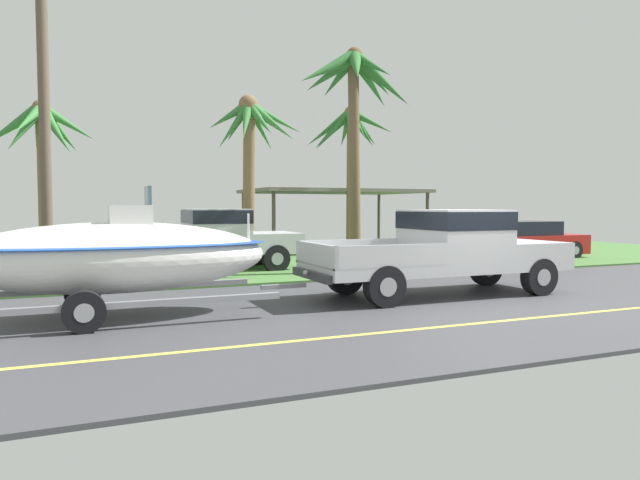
# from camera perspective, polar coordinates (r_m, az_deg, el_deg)

# --- Properties ---
(ground) EXTENTS (36.00, 22.00, 0.11)m
(ground) POSITION_cam_1_polar(r_m,az_deg,el_deg) (19.38, -0.12, -2.36)
(ground) COLOR #424247
(pickup_truck_towing) EXTENTS (6.00, 2.05, 1.84)m
(pickup_truck_towing) POSITION_cam_1_polar(r_m,az_deg,el_deg) (12.88, 12.92, -0.68)
(pickup_truck_towing) COLOR silver
(pickup_truck_towing) RESTS_ON ground
(boat_on_trailer) EXTENTS (6.42, 2.38, 2.26)m
(boat_on_trailer) POSITION_cam_1_polar(r_m,az_deg,el_deg) (10.46, -19.68, -1.57)
(boat_on_trailer) COLOR gray
(boat_on_trailer) RESTS_ON ground
(parked_pickup_background) EXTENTS (5.86, 2.04, 1.85)m
(parked_pickup_background) POSITION_cam_1_polar(r_m,az_deg,el_deg) (17.21, -10.33, 0.34)
(parked_pickup_background) COLOR silver
(parked_pickup_background) RESTS_ON ground
(parked_sedan_near) EXTENTS (4.61, 1.91, 1.38)m
(parked_sedan_near) POSITION_cam_1_polar(r_m,az_deg,el_deg) (22.23, 19.32, -0.05)
(parked_sedan_near) COLOR #B21E19
(parked_sedan_near) RESTS_ON ground
(carport_awning) EXTENTS (7.22, 4.67, 2.62)m
(carport_awning) POSITION_cam_1_polar(r_m,az_deg,el_deg) (24.64, 1.31, 4.69)
(carport_awning) COLOR #4C4238
(carport_awning) RESTS_ON ground
(palm_tree_near_left) EXTENTS (3.23, 3.37, 4.84)m
(palm_tree_near_left) POSITION_cam_1_polar(r_m,az_deg,el_deg) (17.90, -25.95, 8.97)
(palm_tree_near_left) COLOR brown
(palm_tree_near_left) RESTS_ON ground
(palm_tree_near_right) EXTENTS (3.34, 3.06, 5.72)m
(palm_tree_near_right) POSITION_cam_1_polar(r_m,az_deg,el_deg) (20.15, -6.79, 10.07)
(palm_tree_near_right) COLOR brown
(palm_tree_near_right) RESTS_ON ground
(palm_tree_mid) EXTENTS (3.59, 3.05, 6.36)m
(palm_tree_mid) POSITION_cam_1_polar(r_m,az_deg,el_deg) (16.67, 3.50, 14.48)
(palm_tree_mid) COLOR brown
(palm_tree_mid) RESTS_ON ground
(palm_tree_far_right) EXTENTS (3.44, 3.53, 5.76)m
(palm_tree_far_right) POSITION_cam_1_polar(r_m,az_deg,el_deg) (22.63, 2.82, 10.12)
(palm_tree_far_right) COLOR brown
(palm_tree_far_right) RESTS_ON ground
(utility_pole) EXTENTS (0.24, 1.80, 7.68)m
(utility_pole) POSITION_cam_1_polar(r_m,az_deg,el_deg) (14.33, -25.55, 11.34)
(utility_pole) COLOR brown
(utility_pole) RESTS_ON ground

